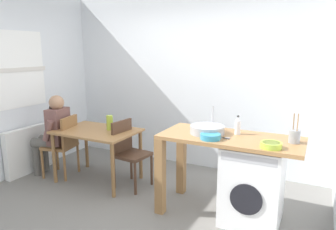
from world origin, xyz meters
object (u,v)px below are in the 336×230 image
Objects in this scene: chair_person_seat at (64,143)px; vase at (110,123)px; dining_table at (97,137)px; mixing_bowl at (210,136)px; chair_opposite at (128,150)px; seated_person at (53,131)px; washing_machine at (253,184)px; bottle_tall_green at (238,126)px; colander at (271,145)px; utensil_crock at (294,136)px.

chair_person_seat is 4.42× the size of vase.
vase reaches higher than dining_table.
chair_person_seat is 4.26× the size of mixing_bowl.
mixing_bowl is (1.75, -0.31, 0.31)m from dining_table.
dining_table is 0.50m from chair_opposite.
chair_person_seat is 0.23m from seated_person.
chair_opposite is 1.05× the size of washing_machine.
dining_table is at bearing -179.78° from bottle_tall_green.
colander is (2.36, -0.33, 0.31)m from dining_table.
seated_person is (-0.16, -0.03, 0.16)m from chair_person_seat.
bottle_tall_green is 0.70× the size of utensil_crock.
vase reaches higher than chair_person_seat.
colander reaches higher than chair_opposite.
washing_machine is 0.64m from bottle_tall_green.
bottle_tall_green reaches higher than vase.
colander is (3.06, -0.21, 0.28)m from seated_person.
bottle_tall_green is at bearing 57.68° from mixing_bowl.
chair_person_seat is 3.00× the size of utensil_crock.
mixing_bowl is at bearing 178.11° from colander.
bottle_tall_green is (2.66, 0.13, 0.34)m from seated_person.
seated_person reaches higher than chair_person_seat.
colander is 2.25m from vase.
chair_person_seat is 1.03m from chair_opposite.
bottle_tall_green is at bearing 173.25° from utensil_crock.
bottle_tall_green is 0.59m from utensil_crock.
seated_person reaches higher than colander.
seated_person is at bearing -179.01° from utensil_crock.
seated_person is 4.01× the size of utensil_crock.
utensil_crock is at bearing 92.88° from chair_opposite.
chair_person_seat and chair_opposite have the same top height.
bottle_tall_green is (1.95, 0.01, 0.37)m from dining_table.
seated_person is at bearing -75.33° from chair_opposite.
dining_table is 2.56m from utensil_crock.
colander is (0.19, -0.22, 0.52)m from washing_machine.
utensil_crock is 1.50× the size of colander.
chair_opposite is (0.48, 0.06, -0.14)m from dining_table.
washing_machine is (2.17, -0.11, -0.21)m from dining_table.
mixing_bowl reaches higher than chair_opposite.
vase is (-0.33, 0.04, 0.33)m from chair_opposite.
seated_person is at bearing 176.01° from colander.
chair_person_seat is 2.55m from bottle_tall_green.
dining_table is 1.80m from mixing_bowl.
dining_table is 0.72m from seated_person.
dining_table is at bearing -92.44° from seated_person.
chair_person_seat is at bearing -90.00° from seated_person.
utensil_crock is 0.33m from colander.
bottle_tall_green is at bearing -99.83° from chair_person_seat.
washing_machine is at bearing -171.90° from utensil_crock.
dining_table is 2.18m from washing_machine.
utensil_crock reaches higher than chair_person_seat.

